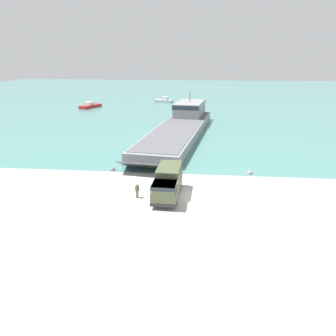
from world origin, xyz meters
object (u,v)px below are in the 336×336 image
object	(u,v)px
landing_craft	(182,124)
military_truck	(168,182)
moored_boat_a	(90,106)
soldier_on_ramp	(137,190)
moored_boat_b	(164,101)

from	to	relation	value
landing_craft	military_truck	xyz separation A→B (m)	(0.39, -32.82, -0.10)
military_truck	moored_boat_a	distance (m)	70.37
soldier_on_ramp	moored_boat_b	distance (m)	78.39
landing_craft	soldier_on_ramp	size ratio (longest dim) A/B	26.73
soldier_on_ramp	landing_craft	bearing A→B (deg)	134.29
military_truck	moored_boat_b	distance (m)	77.96
landing_craft	moored_boat_b	bearing A→B (deg)	108.31
moored_boat_a	moored_boat_b	xyz separation A→B (m)	(21.06, 13.79, 0.05)
military_truck	soldier_on_ramp	world-z (taller)	military_truck
military_truck	moored_boat_b	bearing A→B (deg)	-171.24
military_truck	moored_boat_a	xyz separation A→B (m)	(-30.00, 63.65, -1.00)
military_truck	soldier_on_ramp	distance (m)	3.47
military_truck	moored_boat_b	size ratio (longest dim) A/B	1.20
military_truck	moored_boat_b	xyz separation A→B (m)	(-8.94, 77.44, -0.95)
landing_craft	military_truck	world-z (taller)	landing_craft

